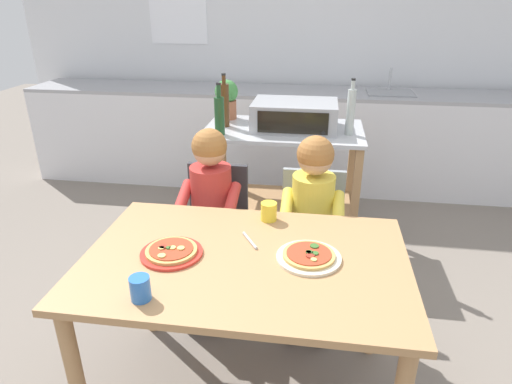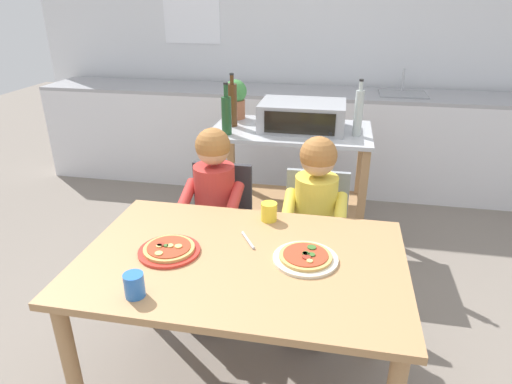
{
  "view_description": "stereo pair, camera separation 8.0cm",
  "coord_description": "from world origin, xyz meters",
  "px_view_note": "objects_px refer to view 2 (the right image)",
  "views": [
    {
      "loc": [
        0.26,
        -1.46,
        1.69
      ],
      "look_at": [
        0.0,
        0.3,
        0.89
      ],
      "focal_mm": 30.97,
      "sensor_mm": 36.0,
      "label": 1
    },
    {
      "loc": [
        0.34,
        -1.45,
        1.69
      ],
      "look_at": [
        0.0,
        0.3,
        0.89
      ],
      "focal_mm": 30.97,
      "sensor_mm": 36.0,
      "label": 2
    }
  ],
  "objects_px": {
    "child_in_red_shirt": "(212,204)",
    "drinking_cup_yellow": "(269,212)",
    "toaster_oven": "(302,116)",
    "dining_chair_right": "(314,235)",
    "bottle_squat_spirits": "(226,114)",
    "serving_spoon": "(247,240)",
    "bottle_slim_sauce": "(358,112)",
    "child_in_yellow_shirt": "(314,214)",
    "dining_chair_left": "(219,225)",
    "dining_table": "(242,279)",
    "pizza_plate_cream": "(305,257)",
    "bottle_dark_olive_oil": "(232,104)",
    "kitchen_island_cart": "(290,168)",
    "pizza_plate_red_rimmed": "(169,250)",
    "potted_herb_plant": "(235,98)",
    "drinking_cup_blue": "(134,285)"
  },
  "relations": [
    {
      "from": "dining_chair_left",
      "to": "pizza_plate_cream",
      "type": "xyz_separation_m",
      "value": [
        0.54,
        -0.68,
        0.27
      ]
    },
    {
      "from": "dining_chair_right",
      "to": "child_in_yellow_shirt",
      "type": "xyz_separation_m",
      "value": [
        -0.0,
        -0.12,
        0.19
      ]
    },
    {
      "from": "dining_table",
      "to": "serving_spoon",
      "type": "xyz_separation_m",
      "value": [
        -0.0,
        0.12,
        0.11
      ]
    },
    {
      "from": "toaster_oven",
      "to": "dining_chair_right",
      "type": "distance_m",
      "value": 0.9
    },
    {
      "from": "pizza_plate_red_rimmed",
      "to": "drinking_cup_blue",
      "type": "height_order",
      "value": "drinking_cup_blue"
    },
    {
      "from": "potted_herb_plant",
      "to": "serving_spoon",
      "type": "bearing_deg",
      "value": -74.93
    },
    {
      "from": "toaster_oven",
      "to": "bottle_dark_olive_oil",
      "type": "xyz_separation_m",
      "value": [
        -0.48,
        -0.01,
        0.06
      ]
    },
    {
      "from": "bottle_slim_sauce",
      "to": "pizza_plate_red_rimmed",
      "type": "distance_m",
      "value": 1.59
    },
    {
      "from": "dining_table",
      "to": "pizza_plate_cream",
      "type": "height_order",
      "value": "pizza_plate_cream"
    },
    {
      "from": "bottle_slim_sauce",
      "to": "pizza_plate_cream",
      "type": "relative_size",
      "value": 1.4
    },
    {
      "from": "potted_herb_plant",
      "to": "dining_table",
      "type": "bearing_deg",
      "value": -75.9
    },
    {
      "from": "bottle_dark_olive_oil",
      "to": "child_in_yellow_shirt",
      "type": "bearing_deg",
      "value": -53.61
    },
    {
      "from": "kitchen_island_cart",
      "to": "serving_spoon",
      "type": "distance_m",
      "value": 1.32
    },
    {
      "from": "kitchen_island_cart",
      "to": "toaster_oven",
      "type": "relative_size",
      "value": 1.91
    },
    {
      "from": "bottle_squat_spirits",
      "to": "bottle_dark_olive_oil",
      "type": "bearing_deg",
      "value": 92.7
    },
    {
      "from": "bottle_slim_sauce",
      "to": "dining_chair_right",
      "type": "distance_m",
      "value": 0.87
    },
    {
      "from": "bottle_squat_spirits",
      "to": "child_in_yellow_shirt",
      "type": "height_order",
      "value": "bottle_squat_spirits"
    },
    {
      "from": "bottle_slim_sauce",
      "to": "toaster_oven",
      "type": "bearing_deg",
      "value": 165.93
    },
    {
      "from": "toaster_oven",
      "to": "serving_spoon",
      "type": "relative_size",
      "value": 3.99
    },
    {
      "from": "kitchen_island_cart",
      "to": "drinking_cup_yellow",
      "type": "height_order",
      "value": "kitchen_island_cart"
    },
    {
      "from": "bottle_dark_olive_oil",
      "to": "serving_spoon",
      "type": "relative_size",
      "value": 2.55
    },
    {
      "from": "dining_chair_right",
      "to": "pizza_plate_cream",
      "type": "height_order",
      "value": "dining_chair_right"
    },
    {
      "from": "child_in_yellow_shirt",
      "to": "pizza_plate_red_rimmed",
      "type": "height_order",
      "value": "child_in_yellow_shirt"
    },
    {
      "from": "serving_spoon",
      "to": "bottle_squat_spirits",
      "type": "bearing_deg",
      "value": 108.42
    },
    {
      "from": "dining_chair_right",
      "to": "kitchen_island_cart",
      "type": "bearing_deg",
      "value": 107.11
    },
    {
      "from": "toaster_oven",
      "to": "serving_spoon",
      "type": "bearing_deg",
      "value": -94.15
    },
    {
      "from": "serving_spoon",
      "to": "drinking_cup_yellow",
      "type": "bearing_deg",
      "value": 74.37
    },
    {
      "from": "pizza_plate_red_rimmed",
      "to": "child_in_yellow_shirt",
      "type": "bearing_deg",
      "value": 47.65
    },
    {
      "from": "bottle_squat_spirits",
      "to": "serving_spoon",
      "type": "relative_size",
      "value": 2.37
    },
    {
      "from": "child_in_red_shirt",
      "to": "pizza_plate_red_rimmed",
      "type": "relative_size",
      "value": 4.22
    },
    {
      "from": "bottle_squat_spirits",
      "to": "dining_table",
      "type": "bearing_deg",
      "value": -73.17
    },
    {
      "from": "child_in_red_shirt",
      "to": "drinking_cup_yellow",
      "type": "height_order",
      "value": "child_in_red_shirt"
    },
    {
      "from": "potted_herb_plant",
      "to": "drinking_cup_yellow",
      "type": "distance_m",
      "value": 1.41
    },
    {
      "from": "child_in_red_shirt",
      "to": "drinking_cup_yellow",
      "type": "relative_size",
      "value": 12.33
    },
    {
      "from": "bottle_dark_olive_oil",
      "to": "drinking_cup_yellow",
      "type": "xyz_separation_m",
      "value": [
        0.44,
        -1.1,
        -0.23
      ]
    },
    {
      "from": "potted_herb_plant",
      "to": "kitchen_island_cart",
      "type": "bearing_deg",
      "value": -25.36
    },
    {
      "from": "bottle_dark_olive_oil",
      "to": "bottle_squat_spirits",
      "type": "xyz_separation_m",
      "value": [
        0.01,
        -0.2,
        -0.02
      ]
    },
    {
      "from": "bottle_slim_sauce",
      "to": "pizza_plate_cream",
      "type": "xyz_separation_m",
      "value": [
        -0.2,
        -1.33,
        -0.26
      ]
    },
    {
      "from": "bottle_squat_spirits",
      "to": "dining_table",
      "type": "relative_size",
      "value": 0.26
    },
    {
      "from": "child_in_red_shirt",
      "to": "drinking_cup_blue",
      "type": "bearing_deg",
      "value": -90.78
    },
    {
      "from": "toaster_oven",
      "to": "bottle_slim_sauce",
      "type": "xyz_separation_m",
      "value": [
        0.36,
        -0.09,
        0.06
      ]
    },
    {
      "from": "bottle_squat_spirits",
      "to": "pizza_plate_cream",
      "type": "distance_m",
      "value": 1.38
    },
    {
      "from": "potted_herb_plant",
      "to": "drinking_cup_blue",
      "type": "bearing_deg",
      "value": -86.87
    },
    {
      "from": "bottle_dark_olive_oil",
      "to": "child_in_red_shirt",
      "type": "relative_size",
      "value": 0.34
    },
    {
      "from": "child_in_yellow_shirt",
      "to": "dining_chair_left",
      "type": "bearing_deg",
      "value": 166.65
    },
    {
      "from": "bottle_dark_olive_oil",
      "to": "kitchen_island_cart",
      "type": "bearing_deg",
      "value": 0.43
    },
    {
      "from": "kitchen_island_cart",
      "to": "toaster_oven",
      "type": "height_order",
      "value": "toaster_oven"
    },
    {
      "from": "potted_herb_plant",
      "to": "child_in_red_shirt",
      "type": "height_order",
      "value": "potted_herb_plant"
    },
    {
      "from": "dining_table",
      "to": "pizza_plate_cream",
      "type": "xyz_separation_m",
      "value": [
        0.25,
        0.02,
        0.12
      ]
    },
    {
      "from": "kitchen_island_cart",
      "to": "potted_herb_plant",
      "type": "xyz_separation_m",
      "value": [
        -0.43,
        0.21,
        0.43
      ]
    }
  ]
}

